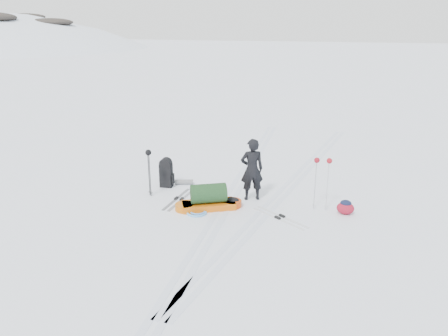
{
  "coord_description": "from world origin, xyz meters",
  "views": [
    {
      "loc": [
        3.15,
        -10.15,
        4.55
      ],
      "look_at": [
        -0.1,
        0.07,
        0.95
      ],
      "focal_mm": 35.0,
      "sensor_mm": 36.0,
      "label": 1
    }
  ],
  "objects_px": {
    "expedition_rucksack": "(168,173)",
    "ski_poles_black": "(149,158)",
    "skier": "(252,170)",
    "pulk_sled": "(209,199)"
  },
  "relations": [
    {
      "from": "skier",
      "to": "pulk_sled",
      "type": "bearing_deg",
      "value": 20.54
    },
    {
      "from": "pulk_sled",
      "to": "ski_poles_black",
      "type": "bearing_deg",
      "value": 141.05
    },
    {
      "from": "expedition_rucksack",
      "to": "ski_poles_black",
      "type": "bearing_deg",
      "value": -107.97
    },
    {
      "from": "skier",
      "to": "pulk_sled",
      "type": "xyz_separation_m",
      "value": [
        -0.89,
        -0.93,
        -0.59
      ]
    },
    {
      "from": "skier",
      "to": "expedition_rucksack",
      "type": "distance_m",
      "value": 2.57
    },
    {
      "from": "pulk_sled",
      "to": "ski_poles_black",
      "type": "distance_m",
      "value": 2.03
    },
    {
      "from": "skier",
      "to": "pulk_sled",
      "type": "height_order",
      "value": "skier"
    },
    {
      "from": "expedition_rucksack",
      "to": "ski_poles_black",
      "type": "height_order",
      "value": "ski_poles_black"
    },
    {
      "from": "skier",
      "to": "expedition_rucksack",
      "type": "xyz_separation_m",
      "value": [
        -2.52,
        0.21,
        -0.44
      ]
    },
    {
      "from": "pulk_sled",
      "to": "skier",
      "type": "bearing_deg",
      "value": 17.6
    }
  ]
}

